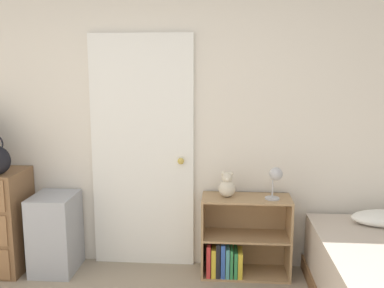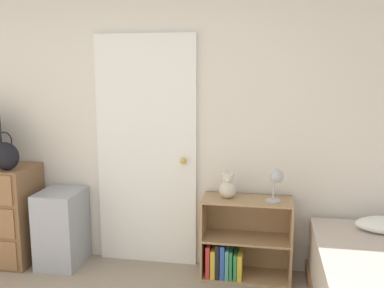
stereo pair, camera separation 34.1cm
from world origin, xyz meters
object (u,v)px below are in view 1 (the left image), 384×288
at_px(bookshelf, 238,244).
at_px(desk_lamp, 275,177).
at_px(teddy_bear, 227,186).
at_px(storage_bin, 55,233).

relative_size(bookshelf, desk_lamp, 2.73).
height_order(bookshelf, teddy_bear, teddy_bear).
bearing_deg(storage_bin, desk_lamp, 0.13).
height_order(storage_bin, desk_lamp, desk_lamp).
xyz_separation_m(teddy_bear, desk_lamp, (0.39, -0.05, 0.09)).
bearing_deg(teddy_bear, bookshelf, 0.52).
height_order(bookshelf, desk_lamp, desk_lamp).
relative_size(teddy_bear, desk_lamp, 0.81).
relative_size(storage_bin, desk_lamp, 2.50).
bearing_deg(bookshelf, storage_bin, -178.13).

